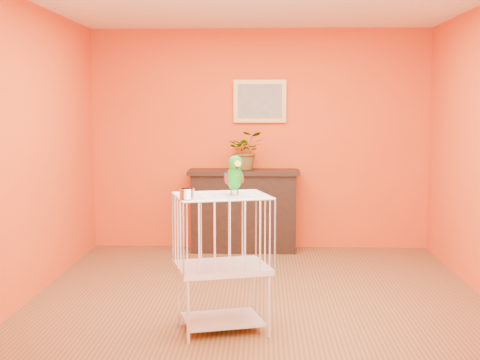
{
  "coord_description": "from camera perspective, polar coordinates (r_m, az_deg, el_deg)",
  "views": [
    {
      "loc": [
        0.05,
        -5.7,
        1.68
      ],
      "look_at": [
        -0.13,
        -0.84,
        1.15
      ],
      "focal_mm": 50.0,
      "sensor_mm": 36.0,
      "label": 1
    }
  ],
  "objects": [
    {
      "name": "potted_plant",
      "position": [
        7.73,
        0.5,
        2.15
      ],
      "size": [
        0.44,
        0.48,
        0.35
      ],
      "primitive_type": "imported",
      "rotation": [
        0.0,
        0.0,
        0.07
      ],
      "color": "#26722D",
      "rests_on": "console_cabinet"
    },
    {
      "name": "feed_cup",
      "position": [
        4.71,
        -4.53,
        -1.16
      ],
      "size": [
        0.11,
        0.11,
        0.07
      ],
      "primitive_type": "cylinder",
      "color": "silver",
      "rests_on": "birdcage"
    },
    {
      "name": "ground",
      "position": [
        5.94,
        1.52,
        -10.19
      ],
      "size": [
        4.5,
        4.5,
        0.0
      ],
      "primitive_type": "plane",
      "color": "brown",
      "rests_on": "ground"
    },
    {
      "name": "framed_picture",
      "position": [
        7.92,
        1.71,
        6.74
      ],
      "size": [
        0.62,
        0.04,
        0.5
      ],
      "color": "#C39145",
      "rests_on": "room_shell"
    },
    {
      "name": "parrot",
      "position": [
        4.92,
        -0.47,
        0.44
      ],
      "size": [
        0.16,
        0.27,
        0.3
      ],
      "rotation": [
        0.0,
        0.0,
        0.27
      ],
      "color": "#59544C",
      "rests_on": "birdcage"
    },
    {
      "name": "console_cabinet",
      "position": [
        7.82,
        0.31,
        -2.61
      ],
      "size": [
        1.29,
        0.46,
        0.95
      ],
      "color": "black",
      "rests_on": "ground"
    },
    {
      "name": "room_shell",
      "position": [
        5.7,
        1.57,
        5.28
      ],
      "size": [
        4.5,
        4.5,
        4.5
      ],
      "color": "#EB4B16",
      "rests_on": "ground"
    },
    {
      "name": "birdcage",
      "position": [
        5.03,
        -1.53,
        -6.9
      ],
      "size": [
        0.78,
        0.68,
        1.03
      ],
      "rotation": [
        0.0,
        0.0,
        0.28
      ],
      "color": "silver",
      "rests_on": "ground"
    }
  ]
}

